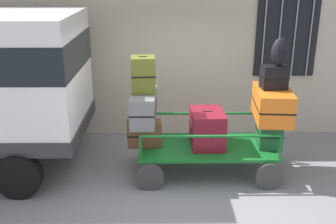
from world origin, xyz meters
name	(u,v)px	position (x,y,z in m)	size (l,w,h in m)	color
ground_plane	(182,186)	(0.00, 0.00, 0.00)	(40.00, 40.00, 0.00)	gray
building_wall	(179,11)	(0.01, 2.37, 2.50)	(12.00, 0.38, 5.00)	#BCB29E
luggage_cart	(206,151)	(0.42, 0.47, 0.40)	(2.32, 1.20, 0.50)	#146023
cart_railing	(207,127)	(0.42, 0.47, 0.83)	(2.20, 1.06, 0.41)	#146023
suitcase_left_bottom	(144,133)	(-0.62, 0.49, 0.71)	(0.59, 0.32, 0.44)	brown
suitcase_left_middle	(144,107)	(-0.62, 0.48, 1.18)	(0.42, 0.96, 0.50)	slate
suitcase_left_top	(143,74)	(-0.62, 0.49, 1.72)	(0.41, 0.40, 0.57)	#4C5119
suitcase_midleft_bottom	(207,128)	(0.42, 0.50, 0.80)	(0.57, 0.74, 0.60)	maroon
suitcase_center_bottom	(269,131)	(1.46, 0.51, 0.73)	(0.42, 0.59, 0.48)	#194C28
suitcase_center_middle	(272,104)	(1.46, 0.46, 1.23)	(0.63, 1.01, 0.51)	orange
suitcase_center_top	(274,77)	(1.46, 0.51, 1.67)	(0.43, 0.30, 0.37)	black
backpack	(280,52)	(1.50, 0.47, 2.08)	(0.27, 0.22, 0.44)	black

